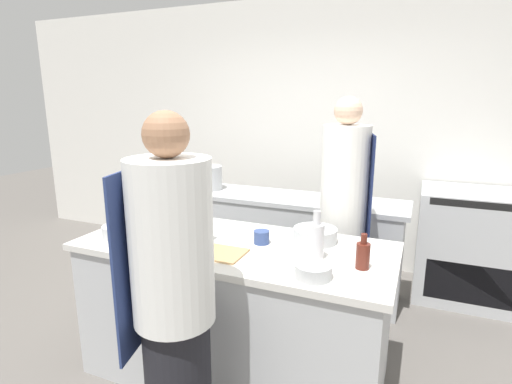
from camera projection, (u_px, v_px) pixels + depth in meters
name	position (u px, v px, depth m)	size (l,w,h in m)	color
ground_plane	(236.00, 370.00, 2.68)	(16.00, 16.00, 0.00)	#605B56
wall_back	(320.00, 135.00, 4.27)	(8.00, 0.06, 2.80)	silver
prep_counter	(235.00, 309.00, 2.58)	(1.94, 0.85, 0.91)	#B7BABC
pass_counter	(283.00, 243.00, 3.76)	(2.20, 0.56, 0.91)	#B7BABC
oven_range	(472.00, 246.00, 3.55)	(0.92, 0.68, 1.00)	#B7BABC
chef_at_prep_near	(174.00, 304.00, 1.81)	(0.42, 0.40, 1.74)	black
chef_at_stove	(343.00, 221.00, 2.92)	(0.38, 0.37, 1.80)	black
bottle_olive_oil	(363.00, 255.00, 2.09)	(0.07, 0.07, 0.19)	#5B2319
bottle_vinegar	(316.00, 240.00, 2.21)	(0.09, 0.09, 0.28)	silver
bottle_wine	(196.00, 227.00, 2.39)	(0.07, 0.07, 0.32)	#19471E
bottle_cooking_oil	(186.00, 234.00, 2.33)	(0.07, 0.07, 0.25)	#B2A84C
bottle_sauce	(206.00, 228.00, 2.50)	(0.07, 0.07, 0.21)	#2D5175
bowl_mixing_large	(118.00, 231.00, 2.58)	(0.20, 0.20, 0.07)	#B7BABC
bowl_prep_small	(313.00, 271.00, 1.99)	(0.19, 0.19, 0.07)	#B7BABC
bowl_ceramic_blue	(315.00, 235.00, 2.49)	(0.27, 0.27, 0.09)	#B7BABC
bowl_wooden_salad	(177.00, 227.00, 2.68)	(0.24, 0.24, 0.06)	#B7BABC
cup	(262.00, 237.00, 2.46)	(0.10, 0.10, 0.08)	#33477F
cutting_board	(219.00, 253.00, 2.30)	(0.28, 0.23, 0.01)	tan
stockpot	(207.00, 178.00, 3.91)	(0.30, 0.30, 0.23)	#B7BABC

